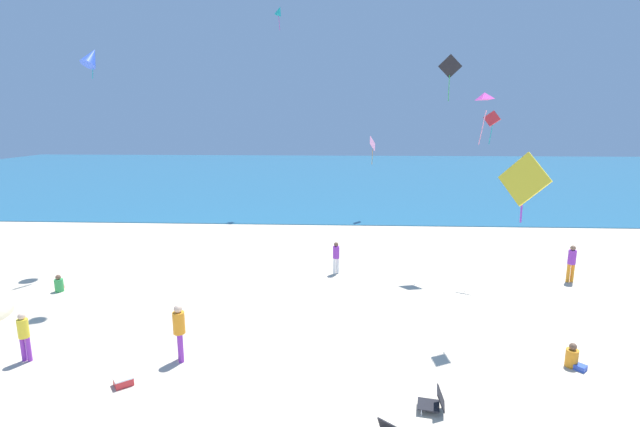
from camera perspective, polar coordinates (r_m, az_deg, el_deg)
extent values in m
plane|color=beige|center=(19.93, 0.67, -8.71)|extent=(120.00, 120.00, 0.00)
cube|color=#236084|center=(60.19, 2.19, 5.00)|extent=(120.00, 60.00, 0.05)
cube|color=black|center=(12.29, 13.32, -22.13)|extent=(0.60, 0.59, 0.03)
cube|color=black|center=(12.17, 14.78, -21.30)|extent=(0.30, 0.53, 0.46)
cylinder|color=#B7B7BC|center=(12.12, 12.49, -23.05)|extent=(0.02, 0.02, 0.15)
cylinder|color=#B7B7BC|center=(12.54, 12.56, -21.75)|extent=(0.02, 0.02, 0.15)
cube|color=red|center=(13.96, -23.23, -18.65)|extent=(0.58, 0.57, 0.20)
cube|color=white|center=(13.90, -23.27, -18.22)|extent=(0.60, 0.59, 0.04)
cylinder|color=orange|center=(22.79, 28.86, -6.49)|extent=(0.14, 0.14, 0.82)
cylinder|color=orange|center=(22.69, 28.46, -6.52)|extent=(0.14, 0.14, 0.82)
cylinder|color=purple|center=(22.55, 28.84, -4.77)|extent=(0.35, 0.35, 0.61)
sphere|color=#846047|center=(22.44, 28.94, -3.77)|extent=(0.22, 0.22, 0.22)
cylinder|color=white|center=(21.10, 2.20, -6.48)|extent=(0.13, 0.13, 0.74)
cylinder|color=white|center=(21.02, 1.81, -6.56)|extent=(0.13, 0.13, 0.74)
cylinder|color=purple|center=(20.87, 2.02, -4.83)|extent=(0.41, 0.41, 0.56)
sphere|color=brown|center=(20.77, 2.02, -3.85)|extent=(0.20, 0.20, 0.20)
cylinder|color=purple|center=(14.56, -16.99, -15.40)|extent=(0.15, 0.15, 0.86)
cylinder|color=purple|center=(14.39, -16.91, -15.73)|extent=(0.15, 0.15, 0.86)
cylinder|color=orange|center=(14.15, -17.14, -12.85)|extent=(0.46, 0.46, 0.64)
sphere|color=beige|center=(13.99, -17.24, -11.24)|extent=(0.24, 0.24, 0.24)
cylinder|color=purple|center=(16.27, -32.46, -14.03)|extent=(0.13, 0.13, 0.74)
cylinder|color=purple|center=(16.37, -32.95, -13.95)|extent=(0.13, 0.13, 0.74)
cylinder|color=yellow|center=(16.07, -32.97, -11.88)|extent=(0.30, 0.30, 0.56)
sphere|color=beige|center=(15.94, -33.11, -10.65)|extent=(0.20, 0.20, 0.20)
cylinder|color=orange|center=(15.45, 28.80, -15.46)|extent=(0.48, 0.48, 0.52)
sphere|color=brown|center=(15.30, 28.93, -14.28)|extent=(0.21, 0.21, 0.21)
cube|color=blue|center=(15.47, 29.47, -16.26)|extent=(0.45, 0.45, 0.15)
cylinder|color=green|center=(21.80, -29.68, -7.77)|extent=(0.45, 0.45, 0.52)
sphere|color=brown|center=(21.69, -29.77, -6.88)|extent=(0.21, 0.21, 0.21)
cube|color=red|center=(22.05, -29.57, -8.05)|extent=(0.40, 0.45, 0.15)
cube|color=black|center=(22.15, 15.86, 17.19)|extent=(1.02, 0.32, 1.03)
cylinder|color=green|center=(22.07, 15.72, 14.77)|extent=(0.03, 0.09, 1.14)
cube|color=yellow|center=(8.12, 24.04, 3.92)|extent=(0.63, 0.68, 0.88)
cylinder|color=purple|center=(8.20, 23.74, 0.34)|extent=(0.06, 0.06, 0.41)
cone|color=#1EADAD|center=(35.86, -5.12, 23.79)|extent=(0.87, 0.83, 0.76)
cylinder|color=#DB3DA8|center=(35.71, -5.09, 22.57)|extent=(0.13, 0.11, 1.06)
pyramid|color=#DB3DA8|center=(15.66, 19.75, 13.58)|extent=(0.70, 0.77, 0.25)
cylinder|color=pink|center=(15.64, 19.54, 10.02)|extent=(0.19, 0.12, 1.09)
cube|color=pink|center=(32.30, 6.55, 8.62)|extent=(0.43, 1.03, 1.04)
cylinder|color=orange|center=(32.36, 6.51, 7.01)|extent=(0.07, 0.07, 1.05)
cube|color=red|center=(21.12, 20.58, 10.99)|extent=(0.64, 0.42, 0.68)
cylinder|color=#1EADAD|center=(21.13, 20.45, 9.17)|extent=(0.17, 0.13, 0.82)
cone|color=blue|center=(24.87, -26.54, 17.01)|extent=(1.09, 1.27, 1.11)
cylinder|color=#1EADAD|center=(24.80, -26.40, 15.48)|extent=(0.07, 0.11, 0.62)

